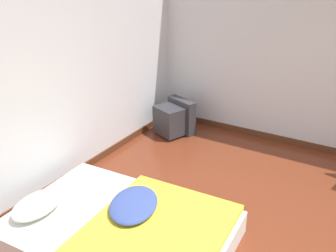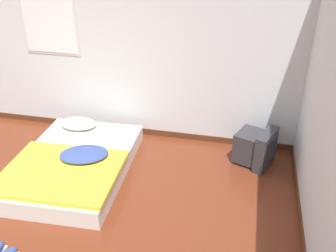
% 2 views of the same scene
% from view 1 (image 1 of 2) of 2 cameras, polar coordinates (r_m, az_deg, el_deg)
% --- Properties ---
extents(mattress_bed, '(1.43, 1.99, 0.37)m').
position_cam_1_polar(mattress_bed, '(3.48, -7.18, -15.32)').
color(mattress_bed, silver).
rests_on(mattress_bed, ground_plane).
extents(crt_tv, '(0.58, 0.57, 0.50)m').
position_cam_1_polar(crt_tv, '(5.40, 0.99, 1.17)').
color(crt_tv, '#333338').
rests_on(crt_tv, ground_plane).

